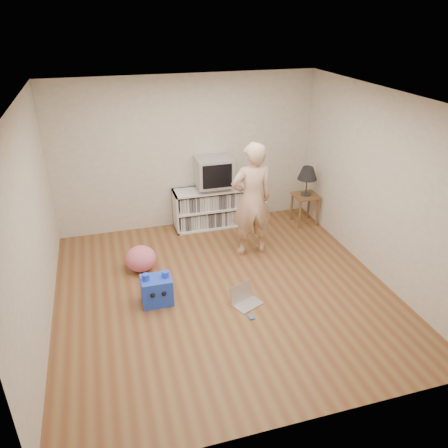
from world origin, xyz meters
TOP-DOWN VIEW (x-y plane):
  - ground at (0.00, 0.00)m, footprint 4.50×4.50m
  - walls at (0.00, 0.00)m, footprint 4.52×4.52m
  - ceiling at (0.00, 0.00)m, footprint 4.50×4.50m
  - media_unit at (0.40, 2.04)m, footprint 1.40×0.45m
  - dvd_deck at (0.40, 2.02)m, footprint 0.45×0.35m
  - crt_tv at (0.40, 2.02)m, footprint 0.60×0.53m
  - side_table at (1.99, 1.65)m, footprint 0.42×0.42m
  - table_lamp at (1.99, 1.65)m, footprint 0.34×0.34m
  - person at (0.71, 0.92)m, footprint 0.67×0.45m
  - laptop at (0.19, -0.33)m, footprint 0.45×0.41m
  - playing_cards at (0.17, -0.65)m, footprint 0.07×0.10m
  - plush_blue at (-0.91, 0.01)m, footprint 0.40×0.35m
  - plush_pink at (-1.02, 0.87)m, footprint 0.46×0.46m

SIDE VIEW (x-z plane):
  - ground at x=0.00m, z-range 0.00..0.00m
  - playing_cards at x=0.17m, z-range 0.00..0.02m
  - laptop at x=0.19m, z-range -0.06..0.19m
  - plush_pink at x=-1.02m, z-range 0.00..0.38m
  - plush_blue at x=-0.91m, z-range -0.03..0.43m
  - media_unit at x=0.40m, z-range 0.00..0.70m
  - side_table at x=1.99m, z-range 0.14..0.69m
  - dvd_deck at x=0.40m, z-range 0.70..0.77m
  - person at x=0.71m, z-range 0.00..1.81m
  - table_lamp at x=1.99m, z-range 0.68..1.20m
  - crt_tv at x=0.40m, z-range 0.77..1.27m
  - walls at x=0.00m, z-range 0.00..2.60m
  - ceiling at x=0.00m, z-range 2.60..2.60m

